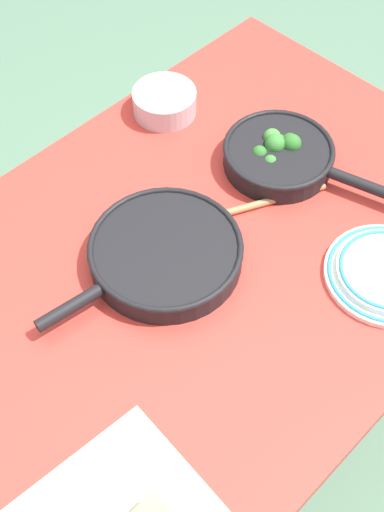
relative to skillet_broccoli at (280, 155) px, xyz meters
The scene contains 6 objects.
ground_plane 0.84m from the skillet_broccoli, behind, with size 14.00×14.00×0.00m, color #51755B.
dining_table_red 0.33m from the skillet_broccoli, behind, with size 1.32×0.88×0.75m.
skillet_broccoli is the anchor object (origin of this frame).
skillet_eggs 0.35m from the skillet_broccoli, behind, with size 0.42×0.29×0.05m.
wooden_spoon 0.19m from the skillet_broccoli, behind, with size 0.34×0.18×0.02m.
prep_bowl_steel 0.30m from the skillet_broccoli, 100.74° to the left, with size 0.14×0.14×0.06m.
Camera 1 is at (-0.57, -0.56, 1.85)m, focal length 50.00 mm.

